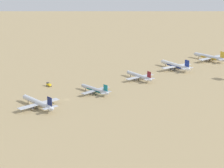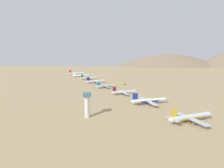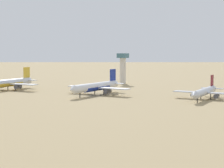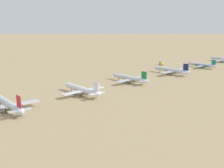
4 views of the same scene
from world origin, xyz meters
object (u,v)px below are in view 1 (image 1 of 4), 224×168
at_px(parked_jet_1, 175,65).
at_px(parked_jet_2, 139,76).
at_px(parked_jet_0, 210,57).
at_px(parked_jet_3, 95,89).
at_px(service_truck, 49,84).
at_px(parked_jet_4, 38,103).

height_order(parked_jet_1, parked_jet_2, parked_jet_1).
distance_m(parked_jet_0, parked_jet_3, 185.47).
xyz_separation_m(parked_jet_2, parked_jet_3, (-13.79, 60.56, -0.31)).
relative_size(parked_jet_0, service_truck, 9.01).
bearing_deg(parked_jet_4, parked_jet_0, -80.04).
xyz_separation_m(parked_jet_0, service_truck, (8.40, 208.50, -2.67)).
relative_size(parked_jet_0, parked_jet_2, 1.20).
xyz_separation_m(parked_jet_2, service_truck, (28.85, 86.77, -1.94)).
height_order(parked_jet_0, parked_jet_1, parked_jet_0).
height_order(parked_jet_0, service_truck, parked_jet_0).
distance_m(parked_jet_3, service_truck, 50.08).
xyz_separation_m(parked_jet_3, service_truck, (42.64, 26.21, -1.63)).
height_order(parked_jet_1, parked_jet_3, parked_jet_1).
relative_size(parked_jet_4, service_truck, 8.42).
bearing_deg(parked_jet_1, parked_jet_3, 102.12).
distance_m(parked_jet_2, service_truck, 91.46).
relative_size(parked_jet_0, parked_jet_4, 1.07).
bearing_deg(parked_jet_1, parked_jet_0, -82.23).
height_order(parked_jet_1, parked_jet_4, parked_jet_1).
bearing_deg(parked_jet_2, parked_jet_1, -78.61).
bearing_deg(parked_jet_3, service_truck, 31.58).
bearing_deg(parked_jet_1, service_truck, 83.37).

